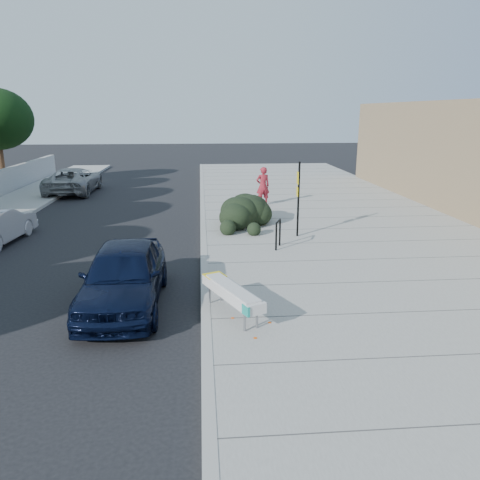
# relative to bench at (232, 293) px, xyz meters

# --- Properties ---
(ground) EXTENTS (120.00, 120.00, 0.00)m
(ground) POSITION_rel_bench_xyz_m (-0.60, 1.81, -0.69)
(ground) COLOR black
(ground) RESTS_ON ground
(sidewalk_near) EXTENTS (11.20, 50.00, 0.15)m
(sidewalk_near) POSITION_rel_bench_xyz_m (5.00, 6.81, -0.62)
(sidewalk_near) COLOR gray
(sidewalk_near) RESTS_ON ground
(curb_near) EXTENTS (0.22, 50.00, 0.17)m
(curb_near) POSITION_rel_bench_xyz_m (-0.60, 6.81, -0.61)
(curb_near) COLOR #9E9E99
(curb_near) RESTS_ON ground
(bench) EXTENTS (1.33, 2.27, 0.68)m
(bench) POSITION_rel_bench_xyz_m (0.00, 0.00, 0.00)
(bench) COLOR gray
(bench) RESTS_ON sidewalk_near
(bike_rack) EXTENTS (0.28, 0.62, 0.96)m
(bike_rack) POSITION_rel_bench_xyz_m (1.93, 5.31, 0.04)
(bike_rack) COLOR black
(bike_rack) RESTS_ON sidewalk_near
(sign_post) EXTENTS (0.10, 0.32, 2.76)m
(sign_post) POSITION_rel_bench_xyz_m (2.89, 6.81, 1.02)
(sign_post) COLOR black
(sign_post) RESTS_ON sidewalk_near
(hedge) EXTENTS (2.77, 3.91, 1.33)m
(hedge) POSITION_rel_bench_xyz_m (1.13, 8.78, 0.12)
(hedge) COLOR black
(hedge) RESTS_ON sidewalk_near
(sedan_navy) EXTENTS (1.86, 4.62, 1.57)m
(sedan_navy) POSITION_rel_bench_xyz_m (-2.57, 1.11, 0.09)
(sedan_navy) COLOR black
(sedan_navy) RESTS_ON ground
(suv_silver) EXTENTS (2.47, 5.35, 1.48)m
(suv_silver) POSITION_rel_bench_xyz_m (-8.10, 18.22, 0.05)
(suv_silver) COLOR gray
(suv_silver) RESTS_ON ground
(pedestrian) EXTENTS (0.76, 0.57, 1.88)m
(pedestrian) POSITION_rel_bench_xyz_m (2.40, 12.94, 0.40)
(pedestrian) COLOR maroon
(pedestrian) RESTS_ON sidewalk_near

